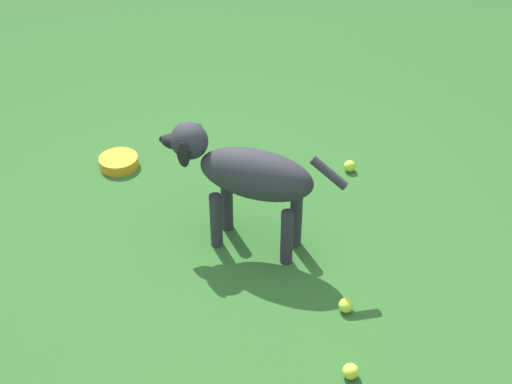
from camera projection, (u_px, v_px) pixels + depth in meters
name	position (u px, v px, depth m)	size (l,w,h in m)	color
ground	(215.00, 259.00, 3.40)	(14.00, 14.00, 0.00)	#2D6026
dog	(245.00, 174.00, 3.26)	(0.56, 0.78, 0.62)	#2D2D33
tennis_ball_0	(346.00, 305.00, 3.10)	(0.07, 0.07, 0.07)	#C1E139
tennis_ball_1	(350.00, 166.00, 3.97)	(0.07, 0.07, 0.07)	#C0D439
tennis_ball_2	(351.00, 371.00, 2.81)	(0.07, 0.07, 0.07)	#D5DF3F
water_bowl	(119.00, 162.00, 4.01)	(0.22, 0.22, 0.06)	orange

